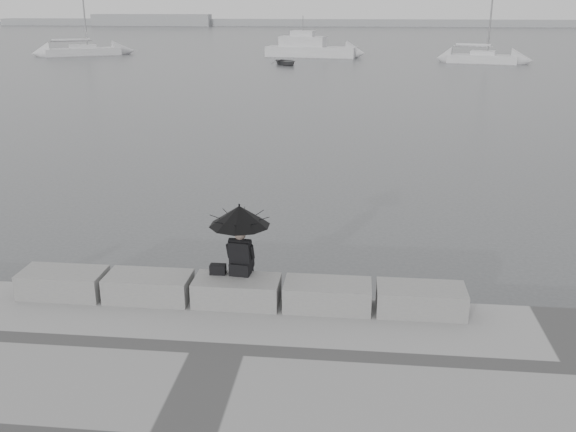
# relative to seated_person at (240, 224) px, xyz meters

# --- Properties ---
(ground) EXTENTS (360.00, 360.00, 0.00)m
(ground) POSITION_rel_seated_person_xyz_m (-0.04, 0.19, -2.00)
(ground) COLOR #444749
(ground) RESTS_ON ground
(stone_block_far_left) EXTENTS (1.60, 0.80, 0.50)m
(stone_block_far_left) POSITION_rel_seated_person_xyz_m (-3.44, -0.26, -1.25)
(stone_block_far_left) COLOR slate
(stone_block_far_left) RESTS_ON promenade
(stone_block_left) EXTENTS (1.60, 0.80, 0.50)m
(stone_block_left) POSITION_rel_seated_person_xyz_m (-1.74, -0.26, -1.25)
(stone_block_left) COLOR slate
(stone_block_left) RESTS_ON promenade
(stone_block_centre) EXTENTS (1.60, 0.80, 0.50)m
(stone_block_centre) POSITION_rel_seated_person_xyz_m (-0.04, -0.26, -1.25)
(stone_block_centre) COLOR slate
(stone_block_centre) RESTS_ON promenade
(stone_block_right) EXTENTS (1.60, 0.80, 0.50)m
(stone_block_right) POSITION_rel_seated_person_xyz_m (1.66, -0.26, -1.25)
(stone_block_right) COLOR slate
(stone_block_right) RESTS_ON promenade
(stone_block_far_right) EXTENTS (1.60, 0.80, 0.50)m
(stone_block_far_right) POSITION_rel_seated_person_xyz_m (3.36, -0.26, -1.25)
(stone_block_far_right) COLOR slate
(stone_block_far_right) RESTS_ON promenade
(seated_person) EXTENTS (1.15, 1.15, 1.39)m
(seated_person) POSITION_rel_seated_person_xyz_m (0.00, 0.00, 0.00)
(seated_person) COLOR black
(seated_person) RESTS_ON stone_block_centre
(bag) EXTENTS (0.30, 0.17, 0.19)m
(bag) POSITION_rel_seated_person_xyz_m (-0.43, -0.06, -0.90)
(bag) COLOR black
(bag) RESTS_ON stone_block_centre
(distant_landmass) EXTENTS (180.00, 8.00, 2.80)m
(distant_landmass) POSITION_rel_seated_person_xyz_m (-8.17, 154.70, -1.10)
(distant_landmass) COLOR #96999B
(distant_landmass) RESTS_ON ground
(sailboat_left) EXTENTS (8.36, 6.12, 12.90)m
(sailboat_left) POSITION_rel_seated_person_xyz_m (-29.40, 61.62, -1.48)
(sailboat_left) COLOR silver
(sailboat_left) RESTS_ON ground
(sailboat_right) EXTENTS (7.13, 4.05, 12.90)m
(sailboat_right) POSITION_rel_seated_person_xyz_m (14.42, 56.68, -1.46)
(sailboat_right) COLOR silver
(sailboat_right) RESTS_ON ground
(motor_cruiser) EXTENTS (10.37, 4.49, 4.50)m
(motor_cruiser) POSITION_rel_seated_person_xyz_m (-3.22, 62.37, -1.11)
(motor_cruiser) COLOR silver
(motor_cruiser) RESTS_ON ground
(dinghy) EXTENTS (3.58, 3.00, 0.57)m
(dinghy) POSITION_rel_seated_person_xyz_m (-4.97, 52.44, -1.72)
(dinghy) COLOR slate
(dinghy) RESTS_ON ground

